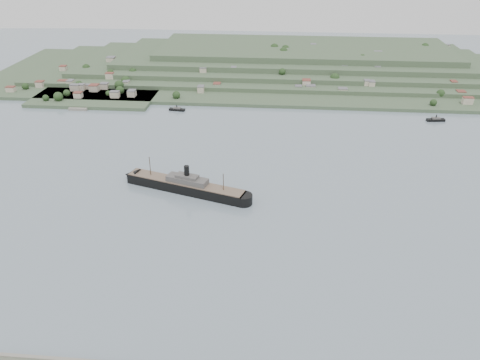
{
  "coord_description": "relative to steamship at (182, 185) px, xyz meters",
  "views": [
    {
      "loc": [
        31.17,
        -300.88,
        188.92
      ],
      "look_at": [
        1.83,
        30.0,
        9.56
      ],
      "focal_mm": 35.0,
      "sensor_mm": 36.0,
      "label": 1
    }
  ],
  "objects": [
    {
      "name": "ferry_west",
      "position": [
        -43.62,
        186.63,
        -3.47
      ],
      "size": [
        19.2,
        7.41,
        7.02
      ],
      "color": "black",
      "rests_on": "ground"
    },
    {
      "name": "far_peninsula",
      "position": [
        72.85,
        367.61,
        6.72
      ],
      "size": [
        760.0,
        309.0,
        30.0
      ],
      "color": "#395237",
      "rests_on": "ground"
    },
    {
      "name": "ferry_east",
      "position": [
        249.48,
        178.7,
        -3.36
      ],
      "size": [
        20.44,
        7.9,
        7.47
      ],
      "color": "black",
      "rests_on": "ground"
    },
    {
      "name": "tugboat",
      "position": [
        46.17,
        -7.71,
        -3.41
      ],
      "size": [
        16.31,
        6.19,
        7.16
      ],
      "color": "black",
      "rests_on": "ground"
    },
    {
      "name": "ground",
      "position": [
        44.95,
        -25.49,
        -5.16
      ],
      "size": [
        1400.0,
        1400.0,
        0.0
      ],
      "primitive_type": "plane",
      "color": "slate",
      "rests_on": "ground"
    },
    {
      "name": "steamship",
      "position": [
        0.0,
        0.0,
        0.0
      ],
      "size": [
        113.26,
        46.16,
        27.92
      ],
      "color": "black",
      "rests_on": "ground"
    }
  ]
}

